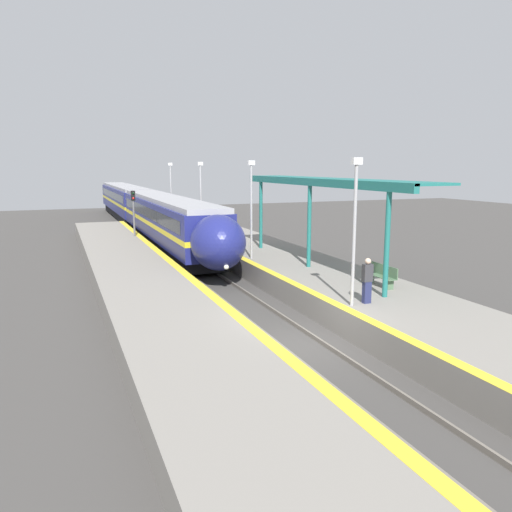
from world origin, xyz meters
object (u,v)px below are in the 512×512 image
object	(u,v)px
lamppost_near	(355,222)
lamppost_mid	(251,203)
train	(143,208)
platform_bench	(382,275)
lamppost_far	(201,194)
lamppost_farthest	(171,188)
person_waiting	(367,280)
railway_signal	(134,214)

from	to	relation	value
lamppost_near	lamppost_mid	bearing A→B (deg)	90.00
train	platform_bench	size ratio (longest dim) A/B	27.27
train	lamppost_far	distance (m)	11.59
lamppost_near	lamppost_far	world-z (taller)	same
lamppost_near	lamppost_farthest	world-z (taller)	same
lamppost_mid	lamppost_far	bearing A→B (deg)	90.00
platform_bench	lamppost_mid	xyz separation A→B (m)	(-2.73, 7.86, 2.51)
platform_bench	lamppost_near	bearing A→B (deg)	-143.12
train	person_waiting	xyz separation A→B (m)	(2.99, -30.97, -0.30)
train	lamppost_farthest	size ratio (longest dim) A/B	9.32
platform_bench	railway_signal	size ratio (longest dim) A/B	0.42
railway_signal	platform_bench	bearing A→B (deg)	-69.06
platform_bench	lamppost_near	size ratio (longest dim) A/B	0.34
platform_bench	lamppost_farthest	xyz separation A→B (m)	(-2.73, 27.69, 2.51)
person_waiting	lamppost_far	bearing A→B (deg)	91.91
lamppost_mid	lamppost_far	size ratio (longest dim) A/B	1.00
platform_bench	lamppost_mid	distance (m)	8.69
platform_bench	lamppost_near	world-z (taller)	lamppost_near
railway_signal	train	bearing A→B (deg)	77.40
train	lamppost_mid	bearing A→B (deg)	-83.70
platform_bench	railway_signal	distance (m)	20.42
platform_bench	person_waiting	world-z (taller)	person_waiting
platform_bench	lamppost_far	world-z (taller)	lamppost_far
lamppost_farthest	railway_signal	bearing A→B (deg)	-117.78
lamppost_mid	lamppost_near	bearing A→B (deg)	-90.00
lamppost_near	lamppost_mid	size ratio (longest dim) A/B	1.00
platform_bench	lamppost_farthest	world-z (taller)	lamppost_farthest
platform_bench	lamppost_near	xyz separation A→B (m)	(-2.73, -2.05, 2.51)
person_waiting	lamppost_far	distance (m)	19.88
person_waiting	lamppost_near	world-z (taller)	lamppost_near
platform_bench	train	bearing A→B (deg)	99.91
platform_bench	lamppost_mid	size ratio (longest dim) A/B	0.34
person_waiting	platform_bench	bearing A→B (deg)	43.77
lamppost_farthest	lamppost_far	bearing A→B (deg)	-90.00
platform_bench	lamppost_farthest	size ratio (longest dim) A/B	0.34
train	railway_signal	distance (m)	10.20
lamppost_near	lamppost_farthest	size ratio (longest dim) A/B	1.00
person_waiting	railway_signal	xyz separation A→B (m)	(-5.21, 21.02, 0.73)
train	lamppost_farthest	bearing A→B (deg)	-29.07
train	lamppost_mid	distance (m)	21.33
person_waiting	lamppost_farthest	world-z (taller)	lamppost_farthest
train	lamppost_mid	xyz separation A→B (m)	(2.33, -21.12, 1.83)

